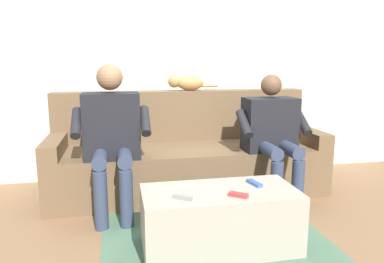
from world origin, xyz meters
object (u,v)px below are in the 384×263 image
(couch, at_px, (187,156))
(person_left_seated, at_px, (273,130))
(person_right_seated, at_px, (112,131))
(coffee_table, at_px, (220,219))
(cat_on_backrest, at_px, (186,82))
(remote_blue, at_px, (254,183))
(remote_gray, at_px, (183,197))
(remote_red, at_px, (238,195))

(couch, height_order, person_left_seated, person_left_seated)
(person_right_seated, bearing_deg, coffee_table, 132.09)
(cat_on_backrest, bearing_deg, person_left_seated, 132.97)
(couch, bearing_deg, person_right_seated, 32.06)
(couch, relative_size, coffee_table, 2.49)
(coffee_table, xyz_separation_m, cat_on_backrest, (-0.05, -1.41, 0.79))
(coffee_table, height_order, cat_on_backrest, cat_on_backrest)
(person_left_seated, distance_m, cat_on_backrest, 0.99)
(cat_on_backrest, xyz_separation_m, remote_blue, (-0.20, 1.35, -0.59))
(cat_on_backrest, relative_size, remote_blue, 3.64)
(remote_blue, bearing_deg, person_left_seated, -44.45)
(couch, bearing_deg, person_left_seated, 148.17)
(couch, relative_size, remote_gray, 20.65)
(couch, height_order, remote_red, couch)
(remote_blue, height_order, remote_red, remote_red)
(person_left_seated, relative_size, cat_on_backrest, 2.17)
(coffee_table, height_order, remote_blue, remote_blue)
(cat_on_backrest, bearing_deg, coffee_table, 88.11)
(coffee_table, height_order, person_left_seated, person_left_seated)
(couch, relative_size, remote_red, 21.01)
(remote_gray, bearing_deg, remote_red, 32.37)
(person_right_seated, xyz_separation_m, remote_gray, (-0.41, 0.84, -0.25))
(person_right_seated, relative_size, cat_on_backrest, 2.34)
(person_right_seated, xyz_separation_m, remote_blue, (-0.92, 0.68, -0.26))
(couch, relative_size, person_left_seated, 2.26)
(cat_on_backrest, xyz_separation_m, remote_gray, (0.30, 1.51, -0.58))
(couch, bearing_deg, coffee_table, 90.00)
(couch, distance_m, person_right_seated, 0.86)
(person_left_seated, distance_m, remote_blue, 0.83)
(couch, distance_m, coffee_table, 1.16)
(person_right_seated, xyz_separation_m, cat_on_backrest, (-0.71, -0.67, 0.33))
(coffee_table, relative_size, remote_gray, 8.29)
(person_right_seated, relative_size, remote_red, 10.07)
(couch, height_order, person_right_seated, person_right_seated)
(remote_blue, bearing_deg, remote_gray, 94.38)
(person_right_seated, relative_size, remote_gray, 9.89)
(coffee_table, bearing_deg, person_right_seated, -47.91)
(couch, xyz_separation_m, remote_red, (-0.08, 1.29, 0.09))
(coffee_table, relative_size, person_right_seated, 0.84)
(coffee_table, relative_size, person_left_seated, 0.91)
(cat_on_backrest, distance_m, remote_red, 1.65)
(person_right_seated, bearing_deg, couch, -147.94)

